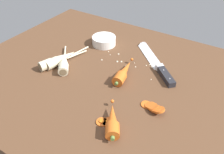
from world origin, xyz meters
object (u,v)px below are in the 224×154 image
whole_carrot (123,73)px  prep_bowl (104,40)px  parsnip_mid_left (56,61)px  parsnip_mid_right (61,59)px  carrot_slice_stray_near (102,122)px  chefs_knife (154,60)px  carrot_slice_stack (153,107)px  whole_carrot_second (112,121)px  carrot_slice_stray_mid (108,122)px  parsnip_front (64,62)px

whole_carrot → prep_bowl: size_ratio=1.66×
parsnip_mid_left → parsnip_mid_right: 2.35cm
carrot_slice_stray_near → prep_bowl: bearing=122.9°
chefs_knife → carrot_slice_stack: carrot_slice_stack is taller
whole_carrot → whole_carrot_second: bearing=-67.6°
carrot_slice_stack → parsnip_mid_right: bearing=173.8°
carrot_slice_stray_near → parsnip_mid_right: bearing=150.7°
carrot_slice_stack → prep_bowl: 46.13cm
whole_carrot → carrot_slice_stack: 19.69cm
chefs_knife → prep_bowl: bearing=178.0°
chefs_knife → carrot_slice_stray_near: size_ratio=7.55×
parsnip_mid_left → carrot_slice_stray_mid: 38.51cm
chefs_knife → carrot_slice_stack: bearing=-66.7°
whole_carrot_second → chefs_knife: bearing=95.7°
chefs_knife → carrot_slice_stack: size_ratio=3.10×
chefs_knife → parsnip_mid_right: (-32.48, -21.45, 1.33)cm
parsnip_front → carrot_slice_stray_mid: bearing=-26.6°
whole_carrot → prep_bowl: 26.61cm
whole_carrot_second → parsnip_mid_left: bearing=157.1°
chefs_knife → prep_bowl: 26.02cm
parsnip_front → chefs_knife: bearing=37.7°
whole_carrot_second → carrot_slice_stack: whole_carrot_second is taller
parsnip_mid_left → parsnip_mid_right: bearing=72.5°
parsnip_front → parsnip_mid_right: 3.15cm
carrot_slice_stray_near → whole_carrot: bearing=104.2°
carrot_slice_stray_near → prep_bowl: (-26.36, 40.82, 1.79)cm
parsnip_mid_right → carrot_slice_stray_near: parsnip_mid_right is taller
chefs_knife → whole_carrot: bearing=-109.1°
parsnip_front → prep_bowl: same height
whole_carrot → carrot_slice_stray_mid: whole_carrot is taller
whole_carrot_second → prep_bowl: bearing=126.6°
parsnip_mid_right → carrot_slice_stray_mid: parsnip_mid_right is taller
parsnip_front → parsnip_mid_right: size_ratio=0.79×
prep_bowl → parsnip_mid_left: bearing=-106.4°
parsnip_mid_right → prep_bowl: 23.31cm
parsnip_front → carrot_slice_stack: size_ratio=2.05×
parsnip_front → carrot_slice_stack: parsnip_front is taller
parsnip_front → prep_bowl: 24.14cm
parsnip_front → parsnip_mid_right: bearing=152.2°
whole_carrot_second → carrot_slice_stray_near: bearing=-171.1°
prep_bowl → carrot_slice_stray_near: bearing=-57.1°
whole_carrot_second → carrot_slice_stack: (7.38, 13.12, -1.14)cm
whole_carrot_second → whole_carrot: bearing=112.4°
whole_carrot_second → prep_bowl: whole_carrot_second is taller
prep_bowl → whole_carrot: bearing=-40.1°
chefs_knife → parsnip_mid_right: 38.95cm
carrot_slice_stack → prep_bowl: bearing=143.9°
whole_carrot → whole_carrot_second: size_ratio=1.29×
parsnip_mid_right → carrot_slice_stray_near: size_ratio=6.28×
parsnip_front → whole_carrot_second: bearing=-26.0°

